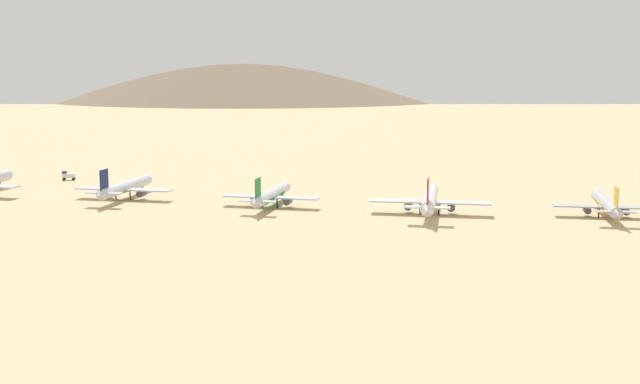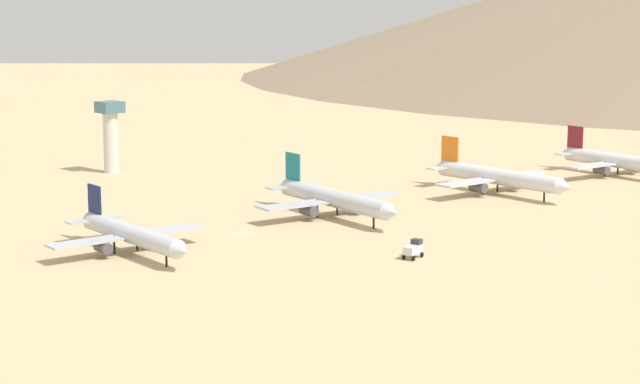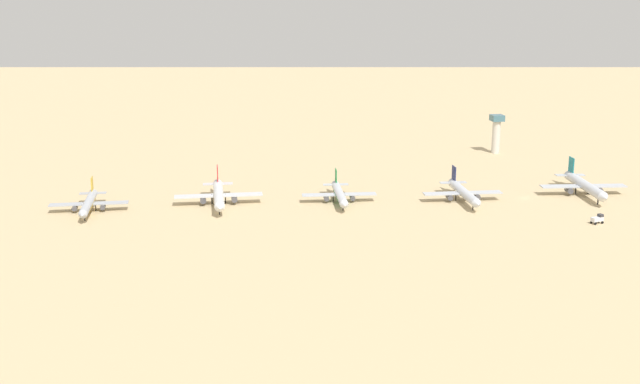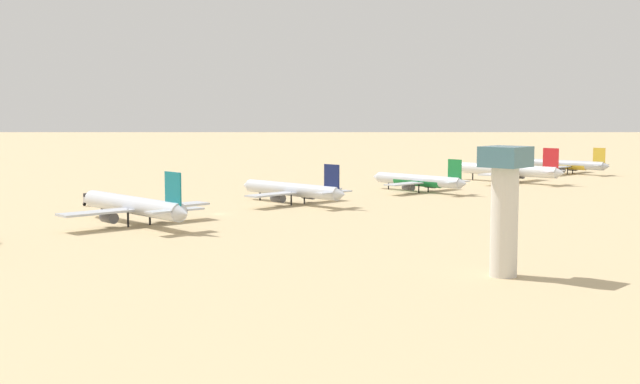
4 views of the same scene
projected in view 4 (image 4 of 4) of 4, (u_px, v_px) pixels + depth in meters
name	position (u px, v px, depth m)	size (l,w,h in m)	color
ground_plane	(220.00, 214.00, 236.34)	(2409.61, 2409.61, 0.00)	tan
parked_jet_0	(566.00, 165.00, 378.36)	(41.75, 33.84, 12.06)	#B2B7C1
parked_jet_1	(509.00, 170.00, 334.24)	(49.08, 39.80, 14.17)	silver
parked_jet_2	(419.00, 181.00, 296.96)	(42.21, 34.34, 12.17)	silver
parked_jet_3	(293.00, 190.00, 259.88)	(45.12, 36.65, 13.01)	silver
parked_jet_4	(134.00, 206.00, 213.89)	(50.23, 40.95, 14.49)	silver
service_truck	(91.00, 199.00, 256.25)	(3.97, 5.64, 3.90)	silver
control_tower	(505.00, 203.00, 148.10)	(7.20, 7.20, 22.90)	beige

